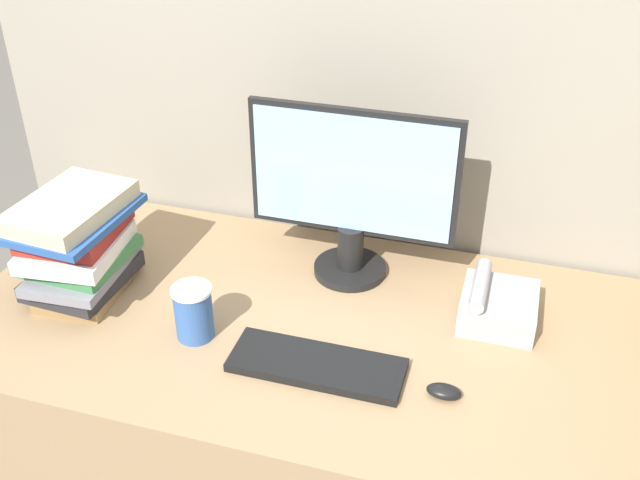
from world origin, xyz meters
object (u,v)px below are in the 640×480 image
monitor (352,195)px  keyboard (317,365)px  desk_telephone (497,305)px  coffee_cup (194,312)px  mouse (444,391)px  book_stack (78,246)px

monitor → keyboard: size_ratio=1.35×
keyboard → desk_telephone: size_ratio=2.08×
coffee_cup → desk_telephone: coffee_cup is taller
mouse → desk_telephone: (0.08, 0.29, 0.03)m
mouse → monitor: bearing=128.1°
keyboard → mouse: mouse is taller
monitor → mouse: size_ratio=7.02×
mouse → desk_telephone: bearing=75.0°
mouse → coffee_cup: size_ratio=0.56×
book_stack → desk_telephone: size_ratio=1.71×
book_stack → monitor: bearing=23.6°
monitor → keyboard: 0.43m
keyboard → coffee_cup: (-0.30, 0.03, 0.06)m
monitor → keyboard: (0.02, -0.38, -0.22)m
monitor → desk_telephone: (0.38, -0.09, -0.18)m
book_stack → coffee_cup: bearing=-13.8°
coffee_cup → monitor: bearing=51.7°
keyboard → desk_telephone: desk_telephone is taller
coffee_cup → desk_telephone: size_ratio=0.72×
book_stack → desk_telephone: (0.98, 0.17, -0.09)m
coffee_cup → book_stack: size_ratio=0.42×
monitor → desk_telephone: size_ratio=2.81×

